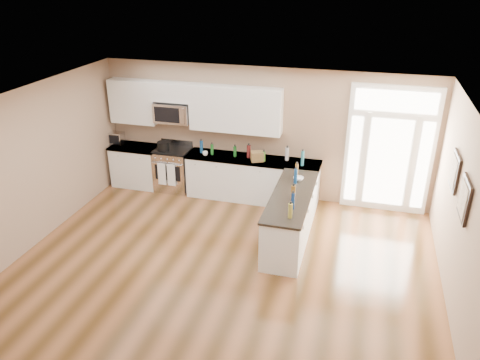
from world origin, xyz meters
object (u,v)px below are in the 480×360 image
(kitchen_range, at_px, (173,169))
(toaster_oven, at_px, (117,138))
(peninsula_cabinet, at_px, (291,219))
(stockpot, at_px, (163,146))

(kitchen_range, distance_m, toaster_oven, 1.49)
(peninsula_cabinet, bearing_deg, kitchen_range, 153.49)
(kitchen_range, height_order, stockpot, stockpot)
(peninsula_cabinet, bearing_deg, stockpot, 155.93)
(kitchen_range, bearing_deg, stockpot, -155.21)
(kitchen_range, bearing_deg, toaster_oven, 177.13)
(toaster_oven, bearing_deg, kitchen_range, -1.92)
(peninsula_cabinet, bearing_deg, toaster_oven, 160.46)
(peninsula_cabinet, distance_m, stockpot, 3.42)
(kitchen_range, xyz_separation_m, stockpot, (-0.17, -0.08, 0.57))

